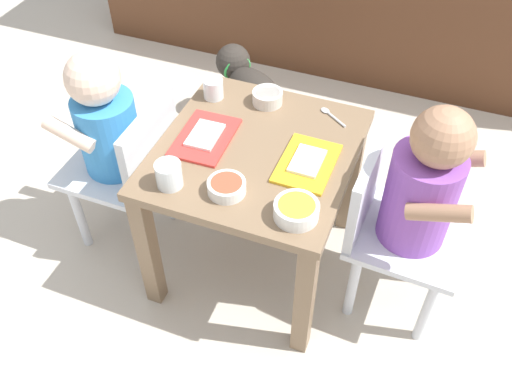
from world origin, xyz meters
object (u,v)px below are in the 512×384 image
at_px(water_cup_left, 213,90).
at_px(veggie_bowl_far, 267,97).
at_px(dining_table, 256,174).
at_px(water_cup_right, 169,176).
at_px(cereal_bowl_left_side, 296,210).
at_px(spoon_by_left_tray, 331,115).
at_px(dog, 252,92).
at_px(cereal_bowl_right_side, 227,187).
at_px(food_tray_left, 205,137).
at_px(seated_child_right, 416,195).
at_px(food_tray_right, 307,163).
at_px(seated_child_left, 111,132).

height_order(water_cup_left, veggie_bowl_far, water_cup_left).
bearing_deg(dining_table, water_cup_right, -127.15).
distance_m(cereal_bowl_left_side, spoon_by_left_tray, 0.38).
xyz_separation_m(dog, cereal_bowl_right_side, (0.22, -0.72, 0.27)).
distance_m(dog, spoon_by_left_tray, 0.57).
bearing_deg(water_cup_right, dining_table, 52.85).
distance_m(dog, water_cup_right, 0.80).
xyz_separation_m(cereal_bowl_left_side, spoon_by_left_tray, (-0.03, 0.38, -0.02)).
distance_m(food_tray_left, cereal_bowl_left_side, 0.35).
xyz_separation_m(veggie_bowl_far, cereal_bowl_left_side, (0.21, -0.38, 0.00)).
height_order(water_cup_left, cereal_bowl_right_side, water_cup_left).
height_order(dog, cereal_bowl_left_side, cereal_bowl_left_side).
relative_size(water_cup_left, spoon_by_left_tray, 0.64).
height_order(water_cup_right, spoon_by_left_tray, water_cup_right).
height_order(seated_child_right, spoon_by_left_tray, seated_child_right).
relative_size(dining_table, spoon_by_left_tray, 6.00).
xyz_separation_m(food_tray_right, water_cup_left, (-0.33, 0.17, 0.02)).
bearing_deg(food_tray_left, cereal_bowl_right_side, -50.89).
xyz_separation_m(seated_child_right, water_cup_left, (-0.60, 0.16, 0.05)).
bearing_deg(spoon_by_left_tray, food_tray_right, -90.77).
bearing_deg(seated_child_right, dog, 139.29).
bearing_deg(water_cup_left, spoon_by_left_tray, 5.78).
bearing_deg(spoon_by_left_tray, water_cup_left, -174.22).
relative_size(food_tray_right, veggie_bowl_far, 2.27).
xyz_separation_m(water_cup_left, cereal_bowl_right_side, (0.18, -0.33, -0.01)).
height_order(water_cup_left, water_cup_right, water_cup_right).
bearing_deg(food_tray_right, seated_child_right, 3.51).
relative_size(dog, spoon_by_left_tray, 4.43).
bearing_deg(seated_child_right, spoon_by_left_tray, 144.48).
relative_size(dining_table, veggie_bowl_far, 6.33).
height_order(cereal_bowl_left_side, spoon_by_left_tray, cereal_bowl_left_side).
distance_m(water_cup_left, cereal_bowl_left_side, 0.50).
bearing_deg(cereal_bowl_right_side, seated_child_left, 161.96).
relative_size(dining_table, seated_child_left, 0.82).
xyz_separation_m(food_tray_left, water_cup_right, (-0.01, -0.18, 0.02)).
height_order(seated_child_left, food_tray_left, seated_child_left).
distance_m(food_tray_left, spoon_by_left_tray, 0.35).
bearing_deg(seated_child_left, food_tray_left, 5.91).
bearing_deg(spoon_by_left_tray, dining_table, -125.20).
bearing_deg(dining_table, cereal_bowl_right_side, -93.37).
bearing_deg(veggie_bowl_far, spoon_by_left_tray, 1.89).
bearing_deg(dog, seated_child_left, -107.05).
height_order(water_cup_right, cereal_bowl_left_side, water_cup_right).
bearing_deg(food_tray_right, spoon_by_left_tray, 89.23).
bearing_deg(veggie_bowl_far, cereal_bowl_right_side, -85.17).
relative_size(veggie_bowl_far, cereal_bowl_left_side, 0.81).
bearing_deg(cereal_bowl_left_side, spoon_by_left_tray, 93.77).
xyz_separation_m(dining_table, cereal_bowl_right_side, (-0.01, -0.17, 0.10)).
bearing_deg(food_tray_left, dining_table, 3.47).
xyz_separation_m(seated_child_left, seated_child_right, (0.82, 0.04, 0.01)).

